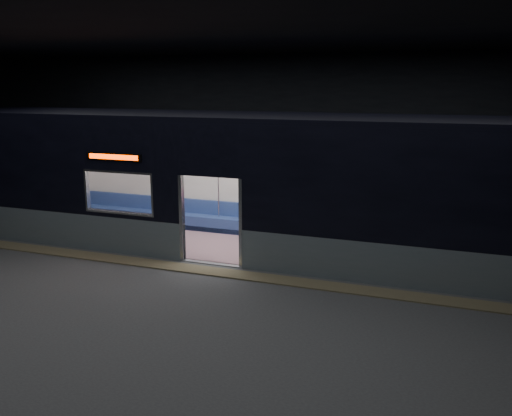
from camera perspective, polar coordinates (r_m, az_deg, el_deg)
The scene contains 7 objects.
station_floor at distance 11.74m, azimuth -6.83°, elevation -7.46°, with size 24.00×14.00×0.01m, color #47494C.
station_envelope at distance 11.01m, azimuth -7.35°, elevation 10.73°, with size 24.00×14.00×5.00m.
tactile_strip at distance 12.19m, azimuth -5.66°, elevation -6.53°, with size 22.80×0.50×0.03m, color #8C7F59.
metro_car at distance 13.51m, azimuth -2.20°, elevation 3.47°, with size 18.00×3.04×3.35m.
passenger at distance 14.47m, azimuth 1.03°, elevation -0.10°, with size 0.45×0.72×1.38m.
handbag at distance 14.28m, azimuth 0.90°, elevation -0.77°, with size 0.29×0.25×0.15m, color black.
transit_map at distance 14.27m, azimuth 6.39°, elevation 2.35°, with size 0.96×0.03×0.62m, color white.
Camera 1 is at (5.03, -9.79, 4.08)m, focal length 38.00 mm.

